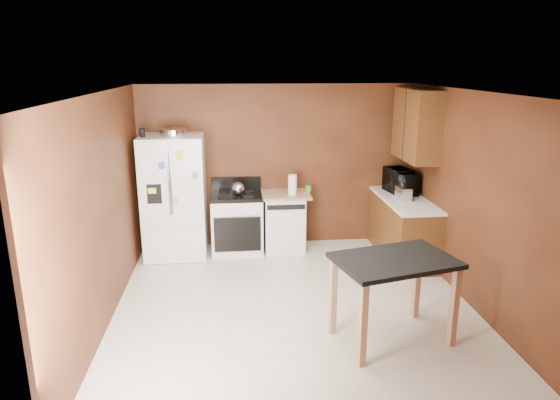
{
  "coord_description": "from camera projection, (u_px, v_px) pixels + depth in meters",
  "views": [
    {
      "loc": [
        -0.69,
        -5.32,
        2.81
      ],
      "look_at": [
        -0.09,
        0.85,
        1.09
      ],
      "focal_mm": 32.0,
      "sensor_mm": 36.0,
      "label": 1
    }
  ],
  "objects": [
    {
      "name": "kettle",
      "position": [
        238.0,
        189.0,
        7.39
      ],
      "size": [
        0.2,
        0.2,
        0.2
      ],
      "primitive_type": "sphere",
      "color": "silver",
      "rests_on": "gas_range"
    },
    {
      "name": "dishwasher",
      "position": [
        284.0,
        221.0,
        7.67
      ],
      "size": [
        0.78,
        0.63,
        0.89
      ],
      "color": "white",
      "rests_on": "ground"
    },
    {
      "name": "toaster",
      "position": [
        403.0,
        193.0,
        7.14
      ],
      "size": [
        0.17,
        0.27,
        0.19
      ],
      "primitive_type": "cube",
      "rotation": [
        0.0,
        0.0,
        0.05
      ],
      "color": "silver",
      "rests_on": "right_cabinets"
    },
    {
      "name": "wall_right",
      "position": [
        475.0,
        201.0,
        5.78
      ],
      "size": [
        0.0,
        4.5,
        4.5
      ],
      "primitive_type": "plane",
      "rotation": [
        1.57,
        0.0,
        -1.57
      ],
      "color": "#5A2E17",
      "rests_on": "ground"
    },
    {
      "name": "right_cabinets",
      "position": [
        407.0,
        197.0,
        7.27
      ],
      "size": [
        0.63,
        1.58,
        2.45
      ],
      "color": "brown",
      "rests_on": "ground"
    },
    {
      "name": "wall_back",
      "position": [
        277.0,
        166.0,
        7.74
      ],
      "size": [
        4.2,
        0.0,
        4.2
      ],
      "primitive_type": "plane",
      "rotation": [
        1.57,
        0.0,
        0.0
      ],
      "color": "#5A2E17",
      "rests_on": "ground"
    },
    {
      "name": "microwave",
      "position": [
        401.0,
        182.0,
        7.52
      ],
      "size": [
        0.49,
        0.65,
        0.33
      ],
      "primitive_type": "imported",
      "rotation": [
        0.0,
        0.0,
        1.73
      ],
      "color": "black",
      "rests_on": "right_cabinets"
    },
    {
      "name": "refrigerator",
      "position": [
        174.0,
        197.0,
        7.32
      ],
      "size": [
        0.9,
        0.8,
        1.8
      ],
      "color": "white",
      "rests_on": "ground"
    },
    {
      "name": "green_canister",
      "position": [
        308.0,
        189.0,
        7.64
      ],
      "size": [
        0.09,
        0.09,
        0.1
      ],
      "primitive_type": "cylinder",
      "rotation": [
        0.0,
        0.0,
        -0.03
      ],
      "color": "green",
      "rests_on": "dishwasher"
    },
    {
      "name": "island",
      "position": [
        394.0,
        272.0,
        5.05
      ],
      "size": [
        1.33,
        1.05,
        0.91
      ],
      "color": "black",
      "rests_on": "ground"
    },
    {
      "name": "gas_range",
      "position": [
        237.0,
        222.0,
        7.58
      ],
      "size": [
        0.76,
        0.68,
        1.1
      ],
      "color": "white",
      "rests_on": "ground"
    },
    {
      "name": "roasting_pan",
      "position": [
        173.0,
        132.0,
        7.09
      ],
      "size": [
        0.38,
        0.38,
        0.1
      ],
      "primitive_type": "cylinder",
      "color": "silver",
      "rests_on": "refrigerator"
    },
    {
      "name": "pen_cup",
      "position": [
        142.0,
        133.0,
        6.94
      ],
      "size": [
        0.08,
        0.08,
        0.12
      ],
      "primitive_type": "cylinder",
      "color": "black",
      "rests_on": "refrigerator"
    },
    {
      "name": "wall_front",
      "position": [
        337.0,
        297.0,
        3.43
      ],
      "size": [
        4.2,
        0.0,
        4.2
      ],
      "primitive_type": "plane",
      "rotation": [
        -1.57,
        0.0,
        0.0
      ],
      "color": "#5A2E17",
      "rests_on": "ground"
    },
    {
      "name": "wall_left",
      "position": [
        103.0,
        212.0,
        5.39
      ],
      "size": [
        0.0,
        4.5,
        4.5
      ],
      "primitive_type": "plane",
      "rotation": [
        1.57,
        0.0,
        1.57
      ],
      "color": "#5A2E17",
      "rests_on": "ground"
    },
    {
      "name": "ceiling",
      "position": [
        296.0,
        93.0,
        5.25
      ],
      "size": [
        4.5,
        4.5,
        0.0
      ],
      "primitive_type": "plane",
      "rotation": [
        3.14,
        0.0,
        0.0
      ],
      "color": "white",
      "rests_on": "ground"
    },
    {
      "name": "paper_towel",
      "position": [
        292.0,
        185.0,
        7.44
      ],
      "size": [
        0.17,
        0.17,
        0.3
      ],
      "primitive_type": "cylinder",
      "rotation": [
        0.0,
        0.0,
        -0.33
      ],
      "color": "white",
      "rests_on": "dishwasher"
    },
    {
      "name": "floor",
      "position": [
        294.0,
        307.0,
        5.92
      ],
      "size": [
        4.5,
        4.5,
        0.0
      ],
      "primitive_type": "plane",
      "color": "white",
      "rests_on": "ground"
    }
  ]
}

